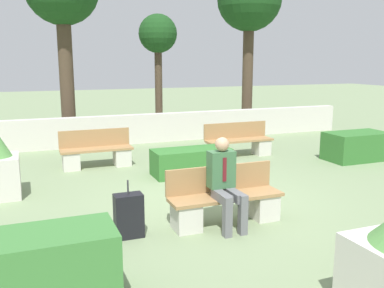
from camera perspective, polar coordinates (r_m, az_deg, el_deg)
The scene contains 12 objects.
ground_plane at distance 7.63m, azimuth 1.76°, elevation -7.29°, with size 60.00×60.00×0.00m, color gray.
perimeter_wall at distance 12.66m, azimuth -8.17°, elevation 1.96°, with size 14.36×0.30×0.85m.
bench_front at distance 6.46m, azimuth 4.45°, elevation -7.78°, with size 1.74×0.48×0.84m.
bench_left_side at distance 10.94m, azimuth 6.23°, elevation 0.02°, with size 1.75×0.49×0.84m.
bench_right_side at distance 10.01m, azimuth -12.60°, elevation -1.26°, with size 1.61×0.49×0.84m.
person_seated_man at distance 6.19m, azimuth 4.40°, elevation -4.70°, with size 0.38×0.64×1.32m.
hedge_block_near_right at distance 11.23m, azimuth 21.08°, elevation -0.27°, with size 1.52×0.85×0.68m.
hedge_block_mid_left at distance 4.57m, azimuth -20.41°, elevation -15.79°, with size 1.60×0.72×0.78m.
hedge_block_mid_right at distance 9.14m, azimuth -0.11°, elevation -2.37°, with size 1.66×0.71×0.56m.
suitcase at distance 6.02m, azimuth -8.43°, elevation -9.43°, with size 0.39×0.23×0.81m.
tree_center_right at distance 14.44m, azimuth -4.57°, elevation 13.90°, with size 1.26×1.26×3.90m.
tree_rightmost at distance 15.84m, azimuth 7.66°, elevation 18.27°, with size 2.26×2.26×5.67m.
Camera 1 is at (-2.88, -6.65, 2.40)m, focal length 40.00 mm.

